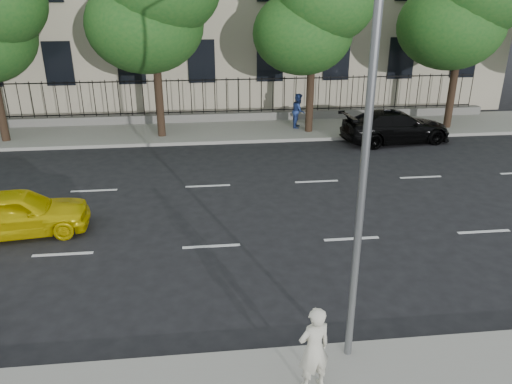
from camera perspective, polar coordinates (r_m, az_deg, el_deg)
ground at (r=11.86m, az=-4.77°, el=-12.04°), size 120.00×120.00×0.00m
far_sidewalk at (r=24.67m, az=-5.89°, el=6.93°), size 60.00×4.00×0.15m
lane_markings at (r=16.00m, az=-5.35°, el=-2.30°), size 49.60×4.62×0.01m
iron_fence at (r=26.17m, az=-6.00°, el=9.14°), size 30.00×0.50×2.20m
street_light at (r=8.55m, az=11.81°, el=11.47°), size 0.25×3.32×8.05m
tree_d at (r=23.70m, az=6.63°, el=20.40°), size 5.34×4.94×8.84m
yellow_taxi at (r=15.88m, az=-25.64°, el=-2.13°), size 4.15×2.09×1.35m
black_sedan at (r=23.77m, az=15.68°, el=7.22°), size 5.21×2.58×1.46m
woman_near at (r=9.00m, az=6.65°, el=-17.36°), size 0.69×0.56×1.66m
pedestrian_far at (r=24.84m, az=4.89°, el=9.25°), size 0.85×0.96×1.67m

